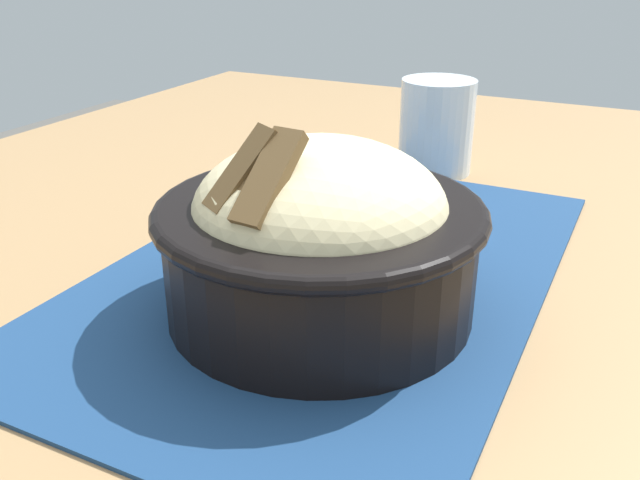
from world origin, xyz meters
name	(u,v)px	position (x,y,z in m)	size (l,w,h in m)	color
table	(322,311)	(0.00, 0.00, 0.71)	(1.23, 0.99, 0.77)	#99754C
placemat	(331,269)	(-0.04, -0.03, 0.77)	(0.47, 0.30, 0.00)	navy
bowl	(320,234)	(-0.10, -0.05, 0.83)	(0.21, 0.21, 0.13)	black
fork	(402,229)	(0.05, -0.05, 0.78)	(0.03, 0.13, 0.00)	#B7B7B7
drinking_glass	(436,132)	(0.23, -0.02, 0.81)	(0.08, 0.08, 0.10)	silver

